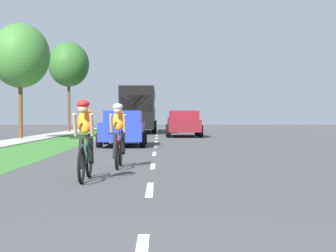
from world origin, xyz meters
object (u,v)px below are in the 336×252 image
Objects in this scene: street_tree_far at (69,65)px; sedan_blue at (123,128)px; bus_black at (139,108)px; cyclist_trailing at (119,135)px; street_tree_near at (20,56)px; cyclist_lead at (85,139)px; pickup_maroon at (183,124)px.

sedan_blue is at bearing -74.00° from street_tree_far.
sedan_blue is 0.37× the size of bus_black.
street_tree_near is at bearing 112.41° from cyclist_trailing.
street_tree_near is 14.21m from street_tree_far.
sedan_blue is (-0.56, 9.70, -0.04)m from cyclist_trailing.
cyclist_lead is at bearing -71.56° from street_tree_near.
cyclist_trailing is at bearing -67.59° from street_tree_near.
bus_black is at bearing 63.95° from street_tree_near.
cyclist_lead is 0.26× the size of street_tree_near.
bus_black reaches higher than sedan_blue.
bus_black is 7.18m from street_tree_far.
bus_black reaches higher than cyclist_trailing.
cyclist_trailing is (0.45, 2.58, 0.00)m from cyclist_lead.
pickup_maroon is at bearing -49.71° from street_tree_far.
street_tree_far is (-9.16, 10.80, 4.84)m from pickup_maroon.
street_tree_near is at bearing -116.05° from bus_black.
street_tree_far reaches higher than cyclist_lead.
cyclist_lead is 0.40× the size of sedan_blue.
street_tree_far is (-6.16, 33.40, 4.86)m from cyclist_lead.
sedan_blue is at bearing 90.50° from cyclist_lead.
cyclist_lead is 0.34× the size of pickup_maroon.
street_tree_near is 0.87× the size of street_tree_far.
cyclist_trailing is at bearing -77.89° from street_tree_far.
street_tree_near is (-6.24, -12.77, 2.73)m from bus_black.
street_tree_near reaches higher than bus_black.
street_tree_far reaches higher than street_tree_near.
street_tree_far is (-6.61, 30.82, 4.86)m from cyclist_trailing.
pickup_maroon is at bearing -71.38° from bus_black.
cyclist_trailing is 18.42m from street_tree_near.
sedan_blue is 0.66× the size of street_tree_near.
pickup_maroon is 10.72m from street_tree_near.
pickup_maroon is at bearing 82.75° from cyclist_trailing.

